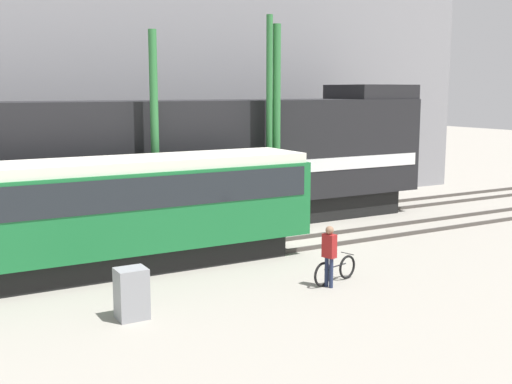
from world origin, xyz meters
TOP-DOWN VIEW (x-y plane):
  - ground_plane at (0.00, 0.00)m, footprint 120.00×120.00m
  - track_near at (0.00, -1.06)m, footprint 60.00×1.50m
  - track_far at (0.00, 2.98)m, footprint 60.00×1.51m
  - building_backdrop at (0.00, 9.92)m, footprint 30.47×6.00m
  - freight_locomotive at (-2.58, 2.98)m, footprint 21.40×3.04m
  - streetcar at (-6.60, -1.06)m, footprint 12.74×2.54m
  - bicycle at (-1.31, -5.14)m, footprint 1.70×0.59m
  - person at (-1.71, -5.39)m, footprint 0.30×0.40m
  - utility_pole_left at (-4.17, 0.96)m, footprint 0.27×0.27m
  - utility_pole_center at (0.19, 0.96)m, footprint 0.23×0.23m
  - utility_pole_right at (0.49, 0.96)m, footprint 0.28×0.28m
  - signal_box at (-7.10, -5.08)m, footprint 0.70×0.60m

SIDE VIEW (x-z plane):
  - ground_plane at x=0.00m, z-range 0.00..0.00m
  - track_near at x=0.00m, z-range 0.00..0.14m
  - track_far at x=0.00m, z-range 0.00..0.14m
  - bicycle at x=-1.31m, z-range -0.03..0.71m
  - signal_box at x=-7.10m, z-range 0.00..1.20m
  - person at x=-1.71m, z-range 0.18..1.86m
  - streetcar at x=-6.60m, z-range 0.24..3.54m
  - freight_locomotive at x=-2.58m, z-range -0.19..5.30m
  - utility_pole_left at x=-4.17m, z-range 0.00..7.18m
  - utility_pole_right at x=0.49m, z-range 0.00..7.57m
  - utility_pole_center at x=0.19m, z-range 0.00..7.87m
  - building_backdrop at x=0.00m, z-range 0.00..10.51m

